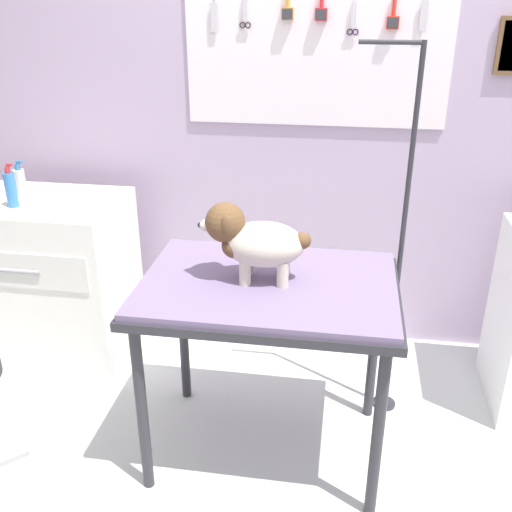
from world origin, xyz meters
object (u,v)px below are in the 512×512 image
grooming_arm (398,258)px  pump_bottle_white (20,182)px  dog (253,240)px  counter_left (51,281)px  grooming_table (268,299)px

grooming_arm → pump_bottle_white: 1.88m
dog → counter_left: size_ratio=0.48×
grooming_table → grooming_arm: grooming_arm is taller
grooming_arm → dog: bearing=-147.4°
grooming_table → pump_bottle_white: size_ratio=5.63×
grooming_arm → counter_left: bearing=174.2°
grooming_table → grooming_arm: (0.51, 0.37, 0.04)m
dog → counter_left: 1.39m
grooming_table → dog: (-0.06, 0.01, 0.24)m
pump_bottle_white → grooming_table: bearing=-24.4°
grooming_table → dog: bearing=174.5°
counter_left → pump_bottle_white: pump_bottle_white is taller
grooming_arm → dog: grooming_arm is taller
dog → pump_bottle_white: 1.42m
grooming_table → grooming_arm: 0.64m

